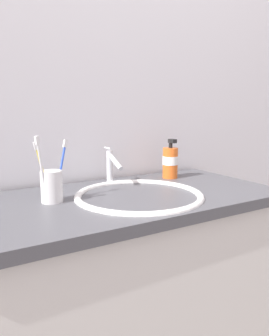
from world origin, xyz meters
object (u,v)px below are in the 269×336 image
toothbrush_cup (52,186)px  toothbrush_blue (61,165)px  faucet (111,165)px  toothbrush_yellow (42,168)px  soap_dispenser (170,162)px  toothbrush_white (41,166)px

toothbrush_cup → toothbrush_blue: (0.04, 0.02, 0.06)m
faucet → toothbrush_cup: (-0.27, -0.13, -0.03)m
toothbrush_yellow → toothbrush_cup: bearing=5.1°
soap_dispenser → toothbrush_yellow: bearing=-168.7°
faucet → soap_dispenser: (0.27, -0.02, -0.01)m
toothbrush_cup → toothbrush_yellow: 0.07m
toothbrush_blue → soap_dispenser: (0.50, 0.09, -0.04)m
faucet → toothbrush_cup: 0.30m
toothbrush_yellow → soap_dispenser: size_ratio=1.12×
toothbrush_cup → toothbrush_yellow: (-0.03, -0.00, 0.06)m
faucet → toothbrush_blue: toothbrush_blue is taller
toothbrush_cup → toothbrush_yellow: bearing=-174.9°
toothbrush_white → toothbrush_blue: 0.08m
toothbrush_yellow → toothbrush_blue: bearing=17.3°
toothbrush_yellow → faucet: bearing=24.7°
toothbrush_cup → toothbrush_yellow: toothbrush_yellow is taller
toothbrush_blue → soap_dispenser: 0.51m
toothbrush_cup → toothbrush_white: (-0.03, -0.02, 0.07)m
toothbrush_yellow → soap_dispenser: (0.56, 0.11, -0.04)m
toothbrush_blue → toothbrush_cup: bearing=-154.9°
toothbrush_blue → toothbrush_white: bearing=-152.5°
toothbrush_cup → soap_dispenser: soap_dispenser is taller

